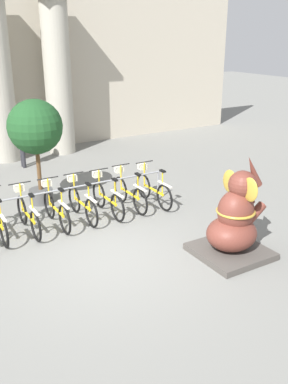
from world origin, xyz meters
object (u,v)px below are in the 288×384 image
object	(u,v)px
bicycle_3	(56,208)
elephant_statue	(235,223)
bicycle_7	(153,189)
bicycle_5	(107,198)
bicycle_6	(129,192)
bicycle_2	(28,214)
person_pedestrian	(21,134)
potted_tree	(35,131)
bicycle_4	(82,202)

from	to	relation	value
bicycle_3	elephant_statue	distance (m)	3.86
bicycle_3	bicycle_7	world-z (taller)	same
bicycle_5	bicycle_6	world-z (taller)	same
bicycle_2	elephant_statue	size ratio (longest dim) A/B	0.83
person_pedestrian	potted_tree	distance (m)	3.33
bicycle_2	person_pedestrian	xyz separation A→B (m)	(1.24, 4.69, 0.66)
bicycle_2	elephant_statue	world-z (taller)	elephant_statue
bicycle_3	person_pedestrian	xyz separation A→B (m)	(0.61, 4.68, 0.66)
bicycle_6	elephant_statue	distance (m)	3.11
person_pedestrian	bicycle_3	bearing A→B (deg)	-97.48
bicycle_5	person_pedestrian	distance (m)	4.77
bicycle_3	person_pedestrian	world-z (taller)	person_pedestrian
bicycle_5	bicycle_7	xyz separation A→B (m)	(1.24, -0.02, 0.00)
bicycle_2	potted_tree	world-z (taller)	potted_tree
bicycle_4	bicycle_6	size ratio (longest dim) A/B	1.00
bicycle_3	bicycle_7	xyz separation A→B (m)	(2.48, -0.02, 0.00)
bicycle_2	bicycle_3	bearing A→B (deg)	0.79
bicycle_6	bicycle_7	bearing A→B (deg)	-7.34
bicycle_5	potted_tree	xyz separation A→B (m)	(-1.10, 1.48, 1.42)
bicycle_5	bicycle_6	bearing A→B (deg)	5.65
potted_tree	bicycle_7	bearing A→B (deg)	-32.62
bicycle_4	elephant_statue	distance (m)	3.53
bicycle_3	bicycle_4	xyz separation A→B (m)	(0.62, 0.03, 0.00)
bicycle_2	potted_tree	bearing A→B (deg)	62.90
elephant_statue	potted_tree	distance (m)	5.15
bicycle_2	bicycle_4	world-z (taller)	same
bicycle_2	bicycle_4	size ratio (longest dim) A/B	1.00
bicycle_4	potted_tree	distance (m)	2.09
person_pedestrian	bicycle_6	bearing A→B (deg)	-74.89
bicycle_6	potted_tree	world-z (taller)	potted_tree
elephant_statue	potted_tree	xyz separation A→B (m)	(-2.29, 4.47, 1.16)
bicycle_2	bicycle_6	size ratio (longest dim) A/B	1.00
bicycle_2	bicycle_5	bearing A→B (deg)	0.20
bicycle_3	potted_tree	xyz separation A→B (m)	(0.14, 1.48, 1.42)
bicycle_3	bicycle_4	distance (m)	0.62
bicycle_4	person_pedestrian	xyz separation A→B (m)	(-0.01, 4.65, 0.66)
bicycle_2	bicycle_4	distance (m)	1.24
bicycle_7	potted_tree	distance (m)	3.13
bicycle_4	potted_tree	world-z (taller)	potted_tree
bicycle_4	elephant_statue	xyz separation A→B (m)	(1.81, -3.02, 0.26)
bicycle_3	potted_tree	distance (m)	2.06
bicycle_3	person_pedestrian	distance (m)	4.77
bicycle_6	person_pedestrian	xyz separation A→B (m)	(-1.25, 4.62, 0.66)
bicycle_5	elephant_statue	xyz separation A→B (m)	(1.19, -2.99, 0.26)
bicycle_5	elephant_statue	size ratio (longest dim) A/B	0.83
bicycle_4	bicycle_5	distance (m)	0.62
bicycle_2	bicycle_3	world-z (taller)	same
bicycle_2	bicycle_4	xyz separation A→B (m)	(1.24, 0.04, 0.00)
bicycle_5	bicycle_6	xyz separation A→B (m)	(0.62, 0.06, 0.00)
bicycle_3	elephant_statue	xyz separation A→B (m)	(2.43, -2.99, 0.26)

